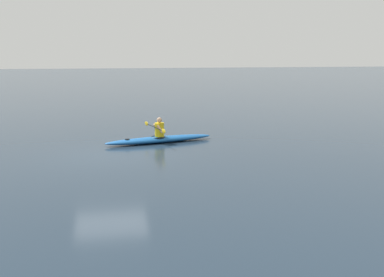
# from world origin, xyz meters

# --- Properties ---
(ground_plane) EXTENTS (160.00, 160.00, 0.00)m
(ground_plane) POSITION_xyz_m (0.00, 0.00, 0.00)
(ground_plane) COLOR #1E2D3D
(kayak) EXTENTS (4.40, 1.64, 0.24)m
(kayak) POSITION_xyz_m (-1.97, -2.04, 0.12)
(kayak) COLOR #1959A5
(kayak) RESTS_ON ground
(kayaker) EXTENTS (0.67, 2.32, 0.75)m
(kayaker) POSITION_xyz_m (-1.95, -2.04, 0.56)
(kayaker) COLOR yellow
(kayaker) RESTS_ON kayak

